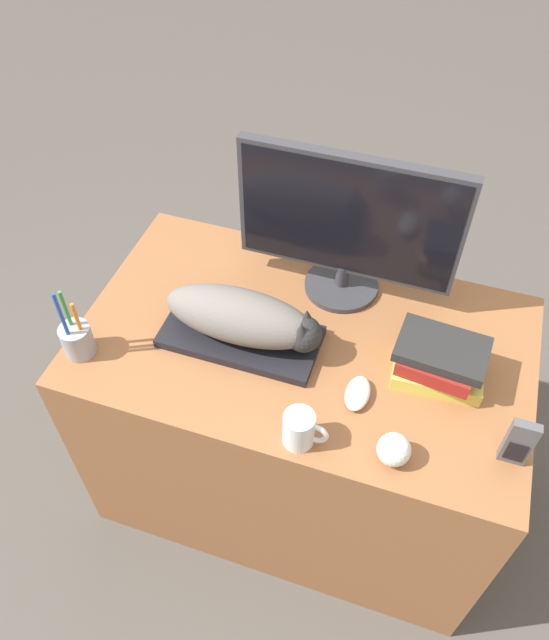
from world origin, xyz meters
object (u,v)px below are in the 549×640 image
cat (246,318)px  phone (519,443)px  baseball (394,450)px  book_stack (439,362)px  pen_cup (77,339)px  monitor (348,223)px  coffee_mug (300,429)px  computer_mouse (358,393)px  keyboard (241,337)px

cat → phone: cat is taller
baseball → book_stack: size_ratio=0.34×
pen_cup → baseball: 0.80m
cat → phone: (0.66, -0.13, -0.02)m
monitor → phone: (0.48, -0.39, -0.16)m
baseball → phone: bearing=18.1°
cat → coffee_mug: size_ratio=3.89×
monitor → baseball: 0.56m
cat → coffee_mug: 0.32m
computer_mouse → baseball: (0.11, -0.13, 0.02)m
phone → coffee_mug: bearing=-167.3°
keyboard → baseball: 0.48m
monitor → coffee_mug: monitor is taller
baseball → computer_mouse: bearing=129.4°
computer_mouse → pen_cup: pen_cup is taller
monitor → computer_mouse: (0.13, -0.34, -0.21)m
baseball → phone: 0.26m
keyboard → pen_cup: pen_cup is taller
coffee_mug → baseball: size_ratio=1.38×
baseball → phone: phone is taller
phone → keyboard: bearing=169.1°
coffee_mug → book_stack: bearing=46.8°
keyboard → coffee_mug: bearing=-45.6°
cat → book_stack: (0.47, 0.04, -0.04)m
coffee_mug → pen_cup: size_ratio=0.46×
cat → baseball: (0.41, -0.21, -0.05)m
monitor → pen_cup: size_ratio=2.53×
monitor → pen_cup: monitor is taller
computer_mouse → pen_cup: (-0.69, -0.09, 0.03)m
monitor → computer_mouse: size_ratio=5.54×
monitor → book_stack: size_ratio=2.54×
cat → phone: bearing=-11.2°
cat → computer_mouse: bearing=-14.3°
pen_cup → baseball: bearing=-3.4°
keyboard → book_stack: book_stack is taller
cat → book_stack: size_ratio=1.81×
keyboard → baseball: (0.43, -0.21, 0.03)m
book_stack → baseball: bearing=-102.1°
baseball → monitor: bearing=116.7°
keyboard → monitor: bearing=53.2°
coffee_mug → phone: size_ratio=0.75×
book_stack → pen_cup: bearing=-166.4°
monitor → book_stack: bearing=-36.8°
cat → book_stack: 0.47m
keyboard → cat: bearing=0.0°
pen_cup → keyboard: bearing=24.0°
cat → phone: 0.67m
phone → monitor: bearing=141.0°
coffee_mug → baseball: coffee_mug is taller
monitor → phone: bearing=-39.0°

